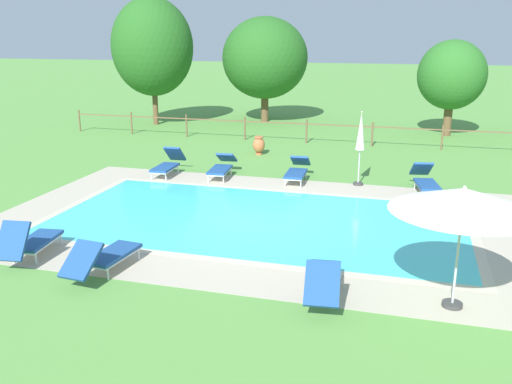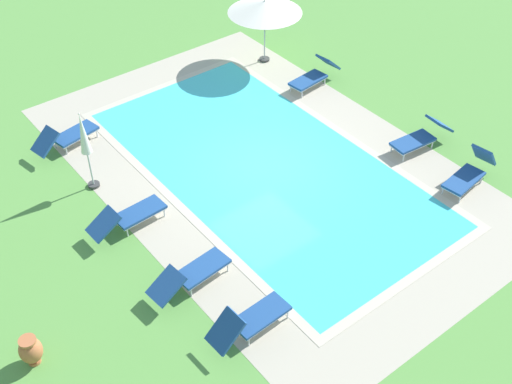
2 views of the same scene
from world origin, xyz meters
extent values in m
plane|color=#599342|center=(0.00, 0.00, 0.00)|extent=(160.00, 160.00, 0.00)
cube|color=#B2A893|center=(0.00, 0.00, 0.00)|extent=(13.73, 8.60, 0.01)
cube|color=#42CCD6|center=(0.00, 0.00, 0.01)|extent=(10.52, 5.39, 0.01)
cube|color=#C0B59F|center=(0.00, 2.82, 0.01)|extent=(11.00, 0.24, 0.01)
cube|color=#C0B59F|center=(0.00, -2.82, 0.01)|extent=(11.00, 0.24, 0.01)
cube|color=#C0B59F|center=(5.38, 0.00, 0.01)|extent=(0.24, 5.39, 0.01)
cube|color=#C0B59F|center=(-5.38, 0.00, 0.01)|extent=(0.24, 5.39, 0.01)
cube|color=navy|center=(0.20, 3.90, 0.32)|extent=(0.66, 1.33, 0.07)
cube|color=navy|center=(0.15, 4.91, 0.52)|extent=(0.64, 0.79, 0.48)
cube|color=silver|center=(0.20, 3.90, 0.26)|extent=(0.63, 1.30, 0.04)
cylinder|color=silver|center=(0.48, 3.36, 0.14)|extent=(0.04, 0.04, 0.28)
cylinder|color=silver|center=(-0.03, 3.34, 0.14)|extent=(0.04, 0.04, 0.28)
cylinder|color=silver|center=(0.43, 4.46, 0.14)|extent=(0.04, 0.04, 0.28)
cylinder|color=silver|center=(-0.08, 4.44, 0.14)|extent=(0.04, 0.04, 0.28)
cube|color=navy|center=(-4.03, -3.57, 0.32)|extent=(0.77, 1.37, 0.07)
cube|color=navy|center=(-3.91, -4.47, 0.65)|extent=(0.67, 0.64, 0.71)
cube|color=silver|center=(-4.03, -3.57, 0.26)|extent=(0.73, 1.34, 0.04)
cylinder|color=silver|center=(-4.36, -3.06, 0.14)|extent=(0.04, 0.04, 0.28)
cylinder|color=silver|center=(-3.85, -2.99, 0.14)|extent=(0.04, 0.04, 0.28)
cylinder|color=silver|center=(-4.21, -4.15, 0.14)|extent=(0.04, 0.04, 0.28)
cylinder|color=silver|center=(-3.70, -4.08, 0.14)|extent=(0.04, 0.04, 0.28)
cube|color=navy|center=(4.29, 3.65, 0.32)|extent=(0.84, 1.39, 0.07)
cube|color=navy|center=(4.11, 4.62, 0.57)|extent=(0.73, 0.82, 0.56)
cube|color=silver|center=(4.29, 3.65, 0.26)|extent=(0.80, 1.36, 0.04)
cylinder|color=silver|center=(4.65, 3.16, 0.14)|extent=(0.04, 0.04, 0.28)
cylinder|color=silver|center=(4.15, 3.06, 0.14)|extent=(0.04, 0.04, 0.28)
cylinder|color=silver|center=(4.44, 4.24, 0.14)|extent=(0.04, 0.04, 0.28)
cylinder|color=silver|center=(3.94, 4.14, 0.14)|extent=(0.04, 0.04, 0.28)
cube|color=navy|center=(2.34, -3.65, 0.32)|extent=(0.74, 1.36, 0.07)
cube|color=navy|center=(2.44, -4.61, 0.59)|extent=(0.67, 0.74, 0.61)
cube|color=silver|center=(2.34, -3.65, 0.26)|extent=(0.71, 1.33, 0.04)
cylinder|color=silver|center=(2.02, -3.13, 0.14)|extent=(0.04, 0.04, 0.28)
cylinder|color=silver|center=(2.53, -3.08, 0.14)|extent=(0.04, 0.04, 0.28)
cylinder|color=silver|center=(2.14, -4.23, 0.14)|extent=(0.04, 0.04, 0.28)
cylinder|color=silver|center=(2.65, -4.18, 0.14)|extent=(0.04, 0.04, 0.28)
cube|color=navy|center=(-2.35, 3.74, 0.32)|extent=(0.72, 1.35, 0.07)
cube|color=navy|center=(-2.45, 4.76, 0.51)|extent=(0.67, 0.83, 0.45)
cube|color=silver|center=(-2.35, 3.74, 0.26)|extent=(0.69, 1.32, 0.04)
cylinder|color=silver|center=(-2.05, 3.22, 0.14)|extent=(0.04, 0.04, 0.28)
cylinder|color=silver|center=(-2.55, 3.17, 0.14)|extent=(0.04, 0.04, 0.28)
cylinder|color=silver|center=(-2.15, 4.32, 0.14)|extent=(0.04, 0.04, 0.28)
cylinder|color=silver|center=(-2.66, 4.27, 0.14)|extent=(0.04, 0.04, 0.28)
cube|color=navy|center=(-2.04, -3.80, 0.32)|extent=(0.72, 1.35, 0.07)
cube|color=navy|center=(-2.13, -4.78, 0.56)|extent=(0.66, 0.77, 0.56)
cube|color=silver|center=(-2.04, -3.80, 0.26)|extent=(0.69, 1.32, 0.04)
cylinder|color=silver|center=(-2.24, -3.22, 0.14)|extent=(0.04, 0.04, 0.28)
cylinder|color=silver|center=(-1.73, -3.27, 0.14)|extent=(0.04, 0.04, 0.28)
cylinder|color=silver|center=(-2.34, -4.32, 0.14)|extent=(0.04, 0.04, 0.28)
cylinder|color=silver|center=(-1.83, -4.37, 0.14)|extent=(0.04, 0.04, 0.28)
cube|color=navy|center=(-4.25, 3.52, 0.32)|extent=(0.66, 1.33, 0.07)
cube|color=navy|center=(-4.30, 4.49, 0.59)|extent=(0.63, 0.71, 0.60)
cube|color=silver|center=(-4.25, 3.52, 0.26)|extent=(0.63, 1.30, 0.04)
cylinder|color=silver|center=(-3.97, 2.98, 0.14)|extent=(0.04, 0.04, 0.28)
cylinder|color=silver|center=(-4.48, 2.96, 0.14)|extent=(0.04, 0.04, 0.28)
cylinder|color=silver|center=(-4.02, 4.09, 0.14)|extent=(0.04, 0.04, 0.28)
cylinder|color=silver|center=(-4.53, 4.06, 0.14)|extent=(0.04, 0.04, 0.28)
cylinder|color=#383838|center=(4.64, -3.68, 0.04)|extent=(0.36, 0.36, 0.08)
cylinder|color=#B2B5B7|center=(4.64, -3.68, 1.09)|extent=(0.04, 0.04, 2.18)
cone|color=white|center=(4.64, -3.68, 2.00)|extent=(2.49, 2.49, 0.41)
sphere|color=white|center=(4.64, -3.68, 2.21)|extent=(0.06, 0.06, 0.06)
cylinder|color=#383838|center=(2.19, 4.20, 0.04)|extent=(0.32, 0.32, 0.08)
cylinder|color=#B2B5B7|center=(2.19, 4.20, 0.58)|extent=(0.04, 0.04, 1.16)
cone|color=white|center=(2.19, 4.20, 1.74)|extent=(0.29, 0.29, 1.17)
sphere|color=white|center=(2.19, 4.20, 2.35)|extent=(0.05, 0.05, 0.05)
cylinder|color=#B7663D|center=(-2.13, 7.80, 0.04)|extent=(0.26, 0.26, 0.08)
ellipsoid|color=#B7663D|center=(-2.13, 7.80, 0.39)|extent=(0.48, 0.48, 0.63)
cylinder|color=#B7663D|center=(-2.13, 7.80, 0.71)|extent=(0.36, 0.36, 0.06)
camera|label=1|loc=(3.70, -13.23, 4.69)|focal=38.90mm
camera|label=2|loc=(-11.22, 9.11, 11.54)|focal=46.15mm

